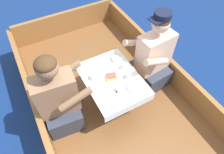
# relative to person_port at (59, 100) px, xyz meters

# --- Properties ---
(ground_plane) EXTENTS (60.00, 60.00, 0.00)m
(ground_plane) POSITION_rel_person_port_xyz_m (0.59, -0.10, -0.66)
(ground_plane) COLOR navy
(boat_deck) EXTENTS (1.73, 3.30, 0.27)m
(boat_deck) POSITION_rel_person_port_xyz_m (0.59, -0.10, -0.53)
(boat_deck) COLOR brown
(boat_deck) RESTS_ON ground_plane
(gunwale_port) EXTENTS (0.06, 3.30, 0.32)m
(gunwale_port) POSITION_rel_person_port_xyz_m (-0.25, -0.10, -0.23)
(gunwale_port) COLOR #936033
(gunwale_port) RESTS_ON boat_deck
(gunwale_starboard) EXTENTS (0.06, 3.30, 0.32)m
(gunwale_starboard) POSITION_rel_person_port_xyz_m (1.42, -0.10, -0.23)
(gunwale_starboard) COLOR #936033
(gunwale_starboard) RESTS_ON boat_deck
(bow_coaming) EXTENTS (1.61, 0.06, 0.37)m
(bow_coaming) POSITION_rel_person_port_xyz_m (0.59, 1.52, -0.21)
(bow_coaming) COLOR #936033
(bow_coaming) RESTS_ON boat_deck
(cockpit_table) EXTENTS (0.57, 0.76, 0.44)m
(cockpit_table) POSITION_rel_person_port_xyz_m (0.59, -0.04, -0.00)
(cockpit_table) COLOR #B2B2B7
(cockpit_table) RESTS_ON boat_deck
(person_port) EXTENTS (0.55, 0.48, 0.97)m
(person_port) POSITION_rel_person_port_xyz_m (0.00, 0.00, 0.00)
(person_port) COLOR #333847
(person_port) RESTS_ON boat_deck
(person_starboard) EXTENTS (0.55, 0.48, 1.02)m
(person_starboard) POSITION_rel_person_port_xyz_m (1.17, 0.01, 0.02)
(person_starboard) COLOR #333847
(person_starboard) RESTS_ON boat_deck
(plate_sandwich) EXTENTS (0.22, 0.22, 0.01)m
(plate_sandwich) POSITION_rel_person_port_xyz_m (0.58, -0.05, 0.05)
(plate_sandwich) COLOR white
(plate_sandwich) RESTS_ON cockpit_table
(plate_bread) EXTENTS (0.19, 0.19, 0.01)m
(plate_bread) POSITION_rel_person_port_xyz_m (0.49, 0.20, 0.05)
(plate_bread) COLOR white
(plate_bread) RESTS_ON cockpit_table
(sandwich) EXTENTS (0.13, 0.12, 0.05)m
(sandwich) POSITION_rel_person_port_xyz_m (0.58, -0.05, 0.08)
(sandwich) COLOR #E0BC7F
(sandwich) RESTS_ON plate_sandwich
(bowl_port_near) EXTENTS (0.12, 0.12, 0.04)m
(bowl_port_near) POSITION_rel_person_port_xyz_m (0.77, 0.18, 0.07)
(bowl_port_near) COLOR white
(bowl_port_near) RESTS_ON cockpit_table
(bowl_starboard_near) EXTENTS (0.14, 0.14, 0.04)m
(bowl_starboard_near) POSITION_rel_person_port_xyz_m (0.72, -0.27, 0.07)
(bowl_starboard_near) COLOR white
(bowl_starboard_near) RESTS_ON cockpit_table
(coffee_cup_port) EXTENTS (0.09, 0.06, 0.06)m
(coffee_cup_port) POSITION_rel_person_port_xyz_m (0.41, 0.04, 0.08)
(coffee_cup_port) COLOR white
(coffee_cup_port) RESTS_ON cockpit_table
(coffee_cup_starboard) EXTENTS (0.11, 0.08, 0.05)m
(coffee_cup_starboard) POSITION_rel_person_port_xyz_m (0.58, -0.23, 0.07)
(coffee_cup_starboard) COLOR white
(coffee_cup_starboard) RESTS_ON cockpit_table
(coffee_cup_center) EXTENTS (0.09, 0.06, 0.06)m
(coffee_cup_center) POSITION_rel_person_port_xyz_m (0.78, 0.02, 0.08)
(coffee_cup_center) COLOR white
(coffee_cup_center) RESTS_ON cockpit_table
(tin_can) EXTENTS (0.07, 0.07, 0.05)m
(tin_can) POSITION_rel_person_port_xyz_m (0.74, -0.12, 0.07)
(tin_can) COLOR silver
(tin_can) RESTS_ON cockpit_table
(utensil_spoon_center) EXTENTS (0.04, 0.17, 0.01)m
(utensil_spoon_center) POSITION_rel_person_port_xyz_m (0.60, 0.13, 0.05)
(utensil_spoon_center) COLOR silver
(utensil_spoon_center) RESTS_ON cockpit_table
(utensil_spoon_starboard) EXTENTS (0.17, 0.02, 0.01)m
(utensil_spoon_starboard) POSITION_rel_person_port_xyz_m (0.51, -0.15, 0.05)
(utensil_spoon_starboard) COLOR silver
(utensil_spoon_starboard) RESTS_ON cockpit_table
(utensil_knife_starboard) EXTENTS (0.17, 0.03, 0.00)m
(utensil_knife_starboard) POSITION_rel_person_port_xyz_m (0.63, 0.28, 0.05)
(utensil_knife_starboard) COLOR silver
(utensil_knife_starboard) RESTS_ON cockpit_table
(utensil_knife_port) EXTENTS (0.16, 0.08, 0.00)m
(utensil_knife_port) POSITION_rel_person_port_xyz_m (0.70, 0.24, 0.05)
(utensil_knife_port) COLOR silver
(utensil_knife_port) RESTS_ON cockpit_table
(utensil_spoon_port) EXTENTS (0.17, 0.07, 0.01)m
(utensil_spoon_port) POSITION_rel_person_port_xyz_m (0.40, -0.11, 0.05)
(utensil_spoon_port) COLOR silver
(utensil_spoon_port) RESTS_ON cockpit_table
(utensil_fork_starboard) EXTENTS (0.16, 0.09, 0.00)m
(utensil_fork_starboard) POSITION_rel_person_port_xyz_m (0.50, -0.24, 0.05)
(utensil_fork_starboard) COLOR silver
(utensil_fork_starboard) RESTS_ON cockpit_table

